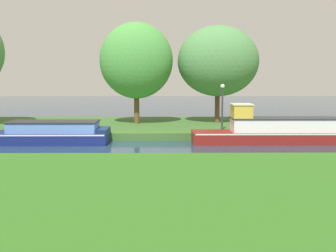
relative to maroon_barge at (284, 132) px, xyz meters
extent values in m
plane|color=#20354B|center=(-8.47, -1.20, -0.60)|extent=(120.00, 120.00, 0.00)
cube|color=#396229|center=(-8.47, 5.80, -0.40)|extent=(72.00, 10.00, 0.40)
cube|color=#2D641D|center=(-8.47, -10.20, -0.40)|extent=(72.00, 10.00, 0.40)
cube|color=maroon|center=(0.05, 0.00, -0.30)|extent=(9.79, 1.91, 0.61)
cube|color=silver|center=(0.05, 0.00, -0.03)|extent=(9.59, 1.94, 0.07)
cube|color=white|center=(0.07, 0.00, 0.35)|extent=(5.63, 1.45, 0.68)
cube|color=#312F34|center=(0.07, 0.00, 0.72)|extent=(5.73, 1.53, 0.06)
cube|color=gold|center=(-2.26, 0.00, 1.05)|extent=(0.99, 1.22, 0.73)
cube|color=beige|center=(-2.26, 0.00, 1.45)|extent=(1.09, 1.30, 0.06)
cube|color=navy|center=(-12.32, 0.00, -0.31)|extent=(6.05, 2.17, 0.59)
cube|color=white|center=(-12.32, 0.00, -0.05)|extent=(5.93, 2.20, 0.07)
cube|color=#5F87CB|center=(-12.17, 0.00, 0.25)|extent=(4.57, 1.65, 0.53)
cube|color=#28282B|center=(-12.17, 0.00, 0.54)|extent=(4.67, 1.74, 0.06)
cube|color=navy|center=(-9.59, 0.00, 0.09)|extent=(0.58, 1.83, 0.20)
cylinder|color=brown|center=(-8.18, 5.98, 1.20)|extent=(0.35, 0.35, 2.80)
ellipsoid|color=#4A9741|center=(-8.18, 5.96, 3.98)|extent=(4.84, 3.67, 5.03)
cylinder|color=brown|center=(-2.69, 6.64, 1.23)|extent=(0.34, 0.34, 2.86)
ellipsoid|color=#4E884A|center=(-2.69, 6.46, 3.97)|extent=(5.48, 4.23, 4.75)
cylinder|color=#333338|center=(-3.00, 2.00, 1.02)|extent=(0.10, 0.10, 2.44)
sphere|color=white|center=(-3.00, 2.00, 2.36)|extent=(0.24, 0.24, 0.24)
cylinder|color=#483727|center=(-1.62, 1.36, 0.07)|extent=(0.14, 0.14, 0.53)
camera|label=1|loc=(-6.33, -21.78, 2.80)|focal=44.39mm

